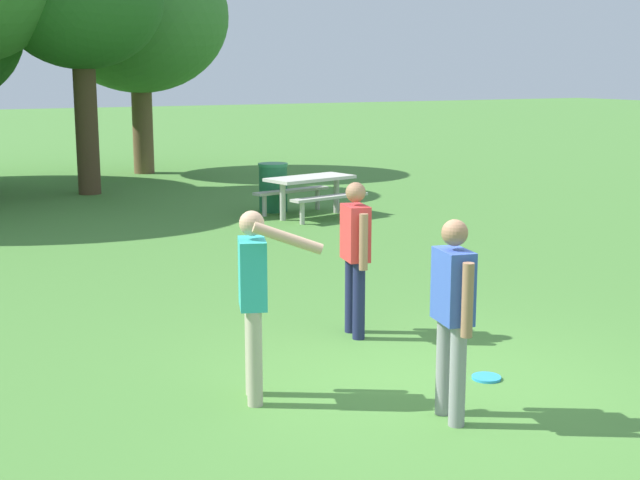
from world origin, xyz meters
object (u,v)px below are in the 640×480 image
frisbee (486,378)px  picnic_table_near (310,187)px  person_bystander (254,291)px  person_thrower (355,249)px  tree_back_left (81,1)px  tree_back_right (139,17)px  trash_can_further_along (273,187)px  person_catcher (453,307)px

frisbee → picnic_table_near: (2.78, 8.82, 0.55)m
picnic_table_near → person_bystander: bearing=-120.3°
person_thrower → tree_back_left: tree_back_left is taller
tree_back_right → tree_back_left: bearing=-124.2°
person_bystander → trash_can_further_along: 10.26m
person_bystander → tree_back_right: size_ratio=0.26×
trash_can_further_along → tree_back_right: bearing=92.1°
person_thrower → frisbee: size_ratio=6.15×
person_thrower → picnic_table_near: (3.16, 7.08, -0.38)m
person_bystander → picnic_table_near: person_bystander is taller
frisbee → person_catcher: bearing=-144.8°
person_catcher → frisbee: bearing=35.2°
tree_back_left → person_bystander: bearing=-98.0°
tree_back_right → trash_can_further_along: bearing=-87.9°
person_bystander → tree_back_left: bearing=82.0°
person_catcher → tree_back_left: bearing=87.3°
trash_can_further_along → picnic_table_near: bearing=-68.6°
person_bystander → tree_back_right: bearing=76.0°
picnic_table_near → trash_can_further_along: bearing=111.4°
person_catcher → trash_can_further_along: bearing=72.3°
person_thrower → person_catcher: bearing=-101.7°
person_catcher → person_bystander: (-1.20, 1.14, 0.02)m
picnic_table_near → tree_back_left: (-2.96, 5.16, 3.68)m
person_catcher → tree_back_left: size_ratio=0.28×
person_thrower → trash_can_further_along: bearing=70.7°
person_thrower → person_catcher: 2.40m
person_thrower → tree_back_right: (2.52, 15.66, 3.20)m
person_catcher → tree_back_right: (3.01, 18.01, 3.20)m
person_thrower → tree_back_right: bearing=80.9°
person_catcher → person_bystander: size_ratio=1.00×
person_thrower → tree_back_left: (0.20, 12.24, 3.30)m
tree_back_left → tree_back_right: 4.13m
tree_back_right → frisbee: bearing=-97.0°
person_thrower → person_bystander: size_ratio=1.00×
person_bystander → person_catcher: bearing=-43.4°
person_bystander → person_thrower: bearing=35.7°
frisbee → trash_can_further_along: 10.04m
tree_back_left → tree_back_right: bearing=55.8°
trash_can_further_along → frisbee: bearing=-104.0°
frisbee → picnic_table_near: bearing=72.5°
tree_back_left → person_thrower: bearing=-90.9°
person_catcher → picnic_table_near: (3.65, 9.44, -0.38)m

